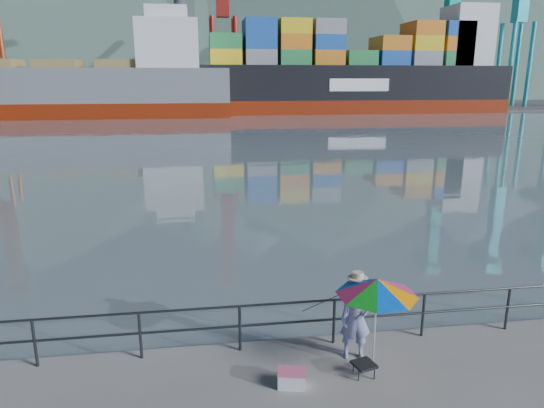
% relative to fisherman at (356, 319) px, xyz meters
% --- Properties ---
extents(harbor_water, '(500.00, 280.00, 0.00)m').
position_rel_fisherman_xyz_m(harbor_water, '(-3.27, 128.90, -0.85)').
color(harbor_water, slate).
rests_on(harbor_water, ground).
extents(far_dock, '(200.00, 40.00, 0.40)m').
position_rel_fisherman_xyz_m(far_dock, '(6.73, 91.90, -0.85)').
color(far_dock, '#514F4C').
rests_on(far_dock, ground).
extents(guardrail, '(22.00, 0.06, 1.03)m').
position_rel_fisherman_xyz_m(guardrail, '(-3.27, 0.60, -0.33)').
color(guardrail, '#2D3033').
rests_on(guardrail, ground).
extents(mountains, '(600.00, 332.80, 80.00)m').
position_rel_fisherman_xyz_m(mountains, '(35.54, 206.64, 34.70)').
color(mountains, '#385147').
rests_on(mountains, ground).
extents(port_cranes, '(116.00, 28.00, 38.40)m').
position_rel_fisherman_xyz_m(port_cranes, '(27.73, 82.90, 15.15)').
color(port_cranes, '#BA4922').
rests_on(port_cranes, ground).
extents(container_stacks, '(58.00, 5.40, 7.80)m').
position_rel_fisherman_xyz_m(container_stacks, '(30.43, 92.31, 2.28)').
color(container_stacks, gray).
rests_on(container_stacks, ground).
extents(fisherman, '(0.68, 0.49, 1.71)m').
position_rel_fisherman_xyz_m(fisherman, '(0.00, 0.00, 0.00)').
color(fisherman, navy).
rests_on(fisherman, ground).
extents(beach_umbrella, '(1.98, 1.98, 1.89)m').
position_rel_fisherman_xyz_m(beach_umbrella, '(0.22, -0.47, 0.88)').
color(beach_umbrella, white).
rests_on(beach_umbrella, ground).
extents(folding_stool, '(0.48, 0.48, 0.26)m').
position_rel_fisherman_xyz_m(folding_stool, '(-0.01, -0.63, -0.72)').
color(folding_stool, black).
rests_on(folding_stool, ground).
extents(cooler_bag, '(0.56, 0.43, 0.29)m').
position_rel_fisherman_xyz_m(cooler_bag, '(-1.43, -0.76, -0.71)').
color(cooler_bag, silver).
rests_on(cooler_bag, ground).
extents(fishing_rod, '(0.52, 1.68, 1.23)m').
position_rel_fisherman_xyz_m(fishing_rod, '(-0.50, 0.72, -0.85)').
color(fishing_rod, black).
rests_on(fishing_rod, ground).
extents(bulk_carrier, '(49.13, 8.50, 14.50)m').
position_rel_fisherman_xyz_m(bulk_carrier, '(-21.00, 69.33, 3.31)').
color(bulk_carrier, maroon).
rests_on(bulk_carrier, ground).
extents(container_ship, '(53.72, 8.95, 18.10)m').
position_rel_fisherman_xyz_m(container_ship, '(24.67, 74.42, 5.04)').
color(container_ship, maroon).
rests_on(container_ship, ground).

